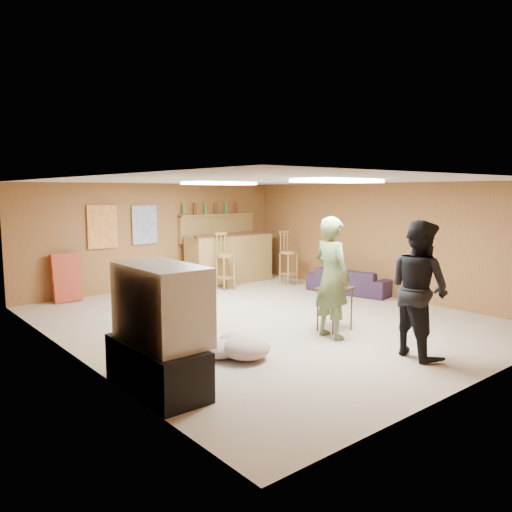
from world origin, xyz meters
TOP-DOWN VIEW (x-y plane):
  - ground at (0.00, 0.00)m, footprint 7.00×7.00m
  - ceiling at (0.00, 0.00)m, footprint 6.00×7.00m
  - wall_back at (0.00, 3.50)m, footprint 6.00×0.02m
  - wall_front at (0.00, -3.50)m, footprint 6.00×0.02m
  - wall_left at (-3.00, 0.00)m, footprint 0.02×7.00m
  - wall_right at (3.00, 0.00)m, footprint 0.02×7.00m
  - tv_stand at (-2.72, -1.50)m, footprint 0.55×1.30m
  - dvd_box at (-2.50, -1.50)m, footprint 0.35×0.50m
  - tv_body at (-2.65, -1.50)m, footprint 0.60×1.10m
  - tv_screen at (-2.34, -1.50)m, footprint 0.02×0.95m
  - bar_counter at (1.50, 2.95)m, footprint 2.00×0.60m
  - bar_lip at (1.50, 2.70)m, footprint 2.10×0.12m
  - bar_shelf at (1.50, 3.40)m, footprint 2.00×0.18m
  - bar_backing at (1.50, 3.42)m, footprint 2.00×0.14m
  - poster_left at (-1.20, 3.46)m, footprint 0.60×0.03m
  - poster_right at (-0.30, 3.46)m, footprint 0.55×0.03m
  - folding_chair_stack at (-2.00, 3.30)m, footprint 0.50×0.26m
  - ceiling_panel_front at (0.00, -1.50)m, footprint 1.20×0.60m
  - ceiling_panel_back at (0.00, 1.20)m, footprint 1.20×0.60m
  - person_olive at (0.07, -1.37)m, footprint 0.44×0.64m
  - person_black at (0.31, -2.57)m, footprint 0.82×0.95m
  - sofa at (2.70, 0.48)m, footprint 0.99×1.79m
  - tray_table at (0.37, -1.16)m, footprint 0.55×0.47m
  - cup_red_near at (0.23, -1.14)m, footprint 0.11×0.11m
  - cup_red_far at (0.47, -1.22)m, footprint 0.09×0.09m
  - cup_blue at (0.51, -1.04)m, footprint 0.09×0.09m
  - bar_stool_left at (0.95, 2.35)m, footprint 0.44×0.44m
  - bar_stool_right at (2.32, 1.90)m, footprint 0.39×0.39m
  - cushion_near_tv at (-1.41, -1.31)m, footprint 0.76×0.76m
  - cushion_mid at (-1.21, -0.84)m, footprint 0.52×0.52m
  - cushion_far at (-1.64, -1.08)m, footprint 0.53×0.53m
  - bottle_row at (1.30, 3.38)m, footprint 1.48×0.08m

SIDE VIEW (x-z plane):
  - ground at x=0.00m, z-range 0.00..0.00m
  - cushion_mid at x=-1.21m, z-range 0.00..0.19m
  - cushion_far at x=-1.64m, z-range 0.00..0.21m
  - cushion_near_tv at x=-1.41m, z-range 0.00..0.27m
  - dvd_box at x=-2.50m, z-range 0.11..0.19m
  - sofa at x=2.70m, z-range 0.00..0.49m
  - tv_stand at x=-2.72m, z-range 0.00..0.50m
  - tray_table at x=0.37m, z-range 0.00..0.64m
  - folding_chair_stack at x=-2.00m, z-range -0.01..0.91m
  - bar_counter at x=1.50m, z-range 0.00..1.10m
  - bar_stool_left at x=0.95m, z-range 0.00..1.23m
  - bar_stool_right at x=2.32m, z-range 0.00..1.24m
  - cup_red_far at x=0.47m, z-range 0.64..0.75m
  - cup_blue at x=0.51m, z-range 0.64..0.75m
  - cup_red_near at x=0.23m, z-range 0.64..0.76m
  - person_black at x=0.31m, z-range 0.00..1.69m
  - person_olive at x=0.07m, z-range 0.00..1.70m
  - tv_body at x=-2.65m, z-range 0.50..1.30m
  - tv_screen at x=-2.34m, z-range 0.57..1.23m
  - wall_back at x=0.00m, z-range 0.00..2.20m
  - wall_front at x=0.00m, z-range 0.00..2.20m
  - wall_left at x=-3.00m, z-range 0.00..2.20m
  - wall_right at x=3.00m, z-range 0.00..2.20m
  - bar_lip at x=1.50m, z-range 1.08..1.12m
  - bar_backing at x=1.50m, z-range 0.90..1.50m
  - poster_left at x=-1.20m, z-range 0.93..1.78m
  - poster_right at x=-0.30m, z-range 0.95..1.75m
  - bar_shelf at x=1.50m, z-range 1.48..1.52m
  - bottle_row at x=1.30m, z-range 1.52..1.78m
  - ceiling_panel_front at x=0.00m, z-range 2.15..2.19m
  - ceiling_panel_back at x=0.00m, z-range 2.15..2.19m
  - ceiling at x=0.00m, z-range 2.19..2.21m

